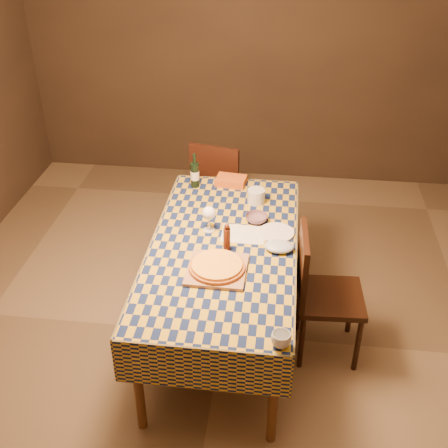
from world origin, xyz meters
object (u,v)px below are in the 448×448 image
object	(u,v)px
pizza	(217,266)
white_plate	(276,233)
dining_table	(223,255)
chair_right	(319,288)
chair_far	(219,185)
cutting_board	(217,270)
bowl	(256,218)
wine_bottle	(195,174)

from	to	relation	value
pizza	white_plate	size ratio (longest dim) A/B	1.73
dining_table	chair_right	xyz separation A→B (m)	(0.63, -0.05, -0.17)
chair_far	chair_right	xyz separation A→B (m)	(0.81, -1.30, 0.00)
cutting_board	white_plate	size ratio (longest dim) A/B	1.50
bowl	chair_right	size ratio (longest dim) A/B	0.16
cutting_board	pizza	distance (m)	0.03
pizza	chair_far	distance (m)	1.55
white_plate	chair_right	size ratio (longest dim) A/B	0.25
dining_table	chair_right	bearing A→B (deg)	-4.89
white_plate	pizza	bearing A→B (deg)	-126.65
pizza	wine_bottle	size ratio (longest dim) A/B	1.51
wine_bottle	white_plate	world-z (taller)	wine_bottle
cutting_board	chair_right	xyz separation A→B (m)	(0.63, 0.22, -0.26)
dining_table	pizza	xyz separation A→B (m)	(-0.00, -0.27, 0.11)
wine_bottle	white_plate	bearing A→B (deg)	-42.08
white_plate	chair_far	bearing A→B (deg)	116.03
dining_table	cutting_board	bearing A→B (deg)	-90.69
dining_table	white_plate	size ratio (longest dim) A/B	7.86
dining_table	chair_right	size ratio (longest dim) A/B	1.98
chair_right	dining_table	bearing A→B (deg)	175.11
bowl	white_plate	size ratio (longest dim) A/B	0.65
pizza	chair_right	bearing A→B (deg)	19.20
pizza	bowl	size ratio (longest dim) A/B	2.68
pizza	chair_far	xyz separation A→B (m)	(-0.18, 1.52, -0.29)
bowl	chair_far	distance (m)	1.04
cutting_board	wine_bottle	size ratio (longest dim) A/B	1.31
wine_bottle	chair_right	size ratio (longest dim) A/B	0.29
bowl	wine_bottle	world-z (taller)	wine_bottle
wine_bottle	chair_far	xyz separation A→B (m)	(0.12, 0.49, -0.35)
wine_bottle	white_plate	size ratio (longest dim) A/B	1.14
chair_far	cutting_board	bearing A→B (deg)	-83.09
cutting_board	white_plate	bearing A→B (deg)	53.35
cutting_board	white_plate	distance (m)	0.56
chair_right	bowl	bearing A→B (deg)	139.96
cutting_board	white_plate	xyz separation A→B (m)	(0.34, 0.45, -0.00)
pizza	cutting_board	bearing A→B (deg)	0.00
chair_far	white_plate	bearing A→B (deg)	-63.97
dining_table	wine_bottle	size ratio (longest dim) A/B	6.88
pizza	wine_bottle	world-z (taller)	wine_bottle
white_plate	chair_far	size ratio (longest dim) A/B	0.25
cutting_board	bowl	distance (m)	0.62
white_plate	chair_far	distance (m)	1.21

